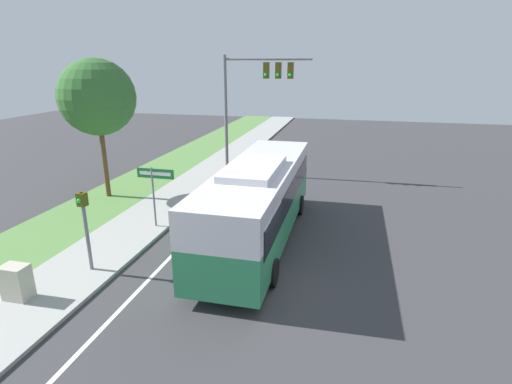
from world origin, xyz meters
The scene contains 10 objects.
ground_plane centered at (0.00, 0.00, 0.00)m, with size 80.00×80.00×0.00m, color #38383A.
sidewalk centered at (-6.20, 0.00, 0.06)m, with size 2.80×80.00×0.12m.
grass_verge centered at (-9.40, 0.00, 0.05)m, with size 3.60×80.00×0.10m.
lane_divider_near centered at (-3.60, 0.00, 0.00)m, with size 0.14×30.00×0.01m.
bus centered at (-0.81, 3.38, 1.80)m, with size 2.69×10.36×3.28m.
signal_gantry centered at (-3.37, 12.63, 5.20)m, with size 5.23×0.41×7.19m.
pedestrian_signal centered at (-5.71, -0.46, 1.94)m, with size 0.28×0.34×2.83m.
street_sign centered at (-5.26, 3.49, 1.95)m, with size 1.63×0.08×2.70m.
utility_cabinet centered at (-6.72, -2.49, 0.65)m, with size 0.76×0.54×1.06m.
roadside_tree centered at (-9.67, 6.66, 5.14)m, with size 3.70×3.70×6.90m.
Camera 1 is at (2.52, -10.83, 6.78)m, focal length 28.00 mm.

